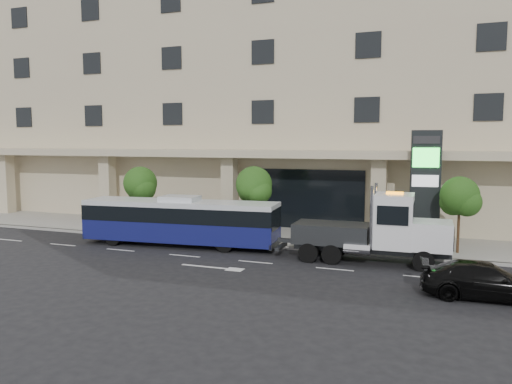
% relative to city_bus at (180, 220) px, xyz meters
% --- Properties ---
extents(ground, '(120.00, 120.00, 0.00)m').
position_rel_city_bus_xyz_m(ground, '(5.47, -0.72, -1.47)').
color(ground, black).
rests_on(ground, ground).
extents(sidewalk, '(120.00, 6.00, 0.15)m').
position_rel_city_bus_xyz_m(sidewalk, '(5.47, 4.28, -1.40)').
color(sidewalk, gray).
rests_on(sidewalk, ground).
extents(curb, '(120.00, 0.30, 0.15)m').
position_rel_city_bus_xyz_m(curb, '(5.47, 1.28, -1.40)').
color(curb, gray).
rests_on(curb, ground).
extents(convention_center, '(60.00, 17.60, 20.00)m').
position_rel_city_bus_xyz_m(convention_center, '(5.47, 14.70, 8.50)').
color(convention_center, '#BEAD8E').
rests_on(convention_center, ground).
extents(tree_left, '(2.27, 2.20, 4.22)m').
position_rel_city_bus_xyz_m(tree_left, '(-4.51, 2.87, 1.64)').
color(tree_left, '#422B19').
rests_on(tree_left, sidewalk).
extents(tree_mid, '(2.28, 2.20, 4.38)m').
position_rel_city_bus_xyz_m(tree_mid, '(3.49, 2.87, 1.79)').
color(tree_mid, '#422B19').
rests_on(tree_mid, sidewalk).
extents(tree_right, '(2.10, 2.00, 4.04)m').
position_rel_city_bus_xyz_m(tree_right, '(14.99, 2.87, 1.57)').
color(tree_right, '#422B19').
rests_on(tree_right, sidewalk).
extents(city_bus, '(11.58, 3.40, 2.89)m').
position_rel_city_bus_xyz_m(city_bus, '(0.00, 0.00, 0.00)').
color(city_bus, black).
rests_on(city_bus, ground).
extents(tow_truck, '(8.62, 2.30, 3.92)m').
position_rel_city_bus_xyz_m(tow_truck, '(11.19, -0.34, 0.14)').
color(tow_truck, '#2D3033').
rests_on(tow_truck, ground).
extents(black_sedan, '(4.88, 2.19, 1.39)m').
position_rel_city_bus_xyz_m(black_sedan, '(15.75, -4.55, -0.78)').
color(black_sedan, black).
rests_on(black_sedan, ground).
extents(signage_pylon, '(1.67, 0.78, 6.48)m').
position_rel_city_bus_xyz_m(signage_pylon, '(13.20, 4.31, 1.97)').
color(signage_pylon, black).
rests_on(signage_pylon, sidewalk).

